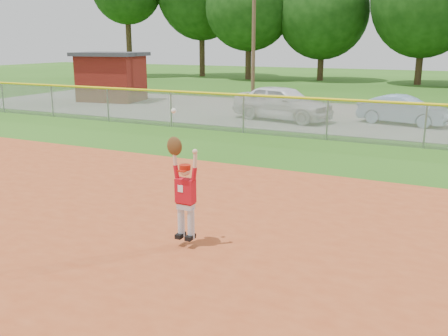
{
  "coord_description": "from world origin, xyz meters",
  "views": [
    {
      "loc": [
        4.54,
        -7.81,
        3.52
      ],
      "look_at": [
        0.36,
        0.73,
        1.1
      ],
      "focal_mm": 40.0,
      "sensor_mm": 36.0,
      "label": 1
    }
  ],
  "objects_px": {
    "car_white_a": "(282,103)",
    "utility_shed": "(111,77)",
    "car_blue": "(403,110)",
    "ballplayer": "(184,189)"
  },
  "relations": [
    {
      "from": "ballplayer",
      "to": "car_blue",
      "type": "bearing_deg",
      "value": 83.73
    },
    {
      "from": "car_white_a",
      "to": "ballplayer",
      "type": "bearing_deg",
      "value": -155.8
    },
    {
      "from": "car_blue",
      "to": "utility_shed",
      "type": "bearing_deg",
      "value": 95.42
    },
    {
      "from": "car_white_a",
      "to": "utility_shed",
      "type": "xyz_separation_m",
      "value": [
        -11.8,
        2.71,
        0.66
      ]
    },
    {
      "from": "car_white_a",
      "to": "ballplayer",
      "type": "height_order",
      "value": "ballplayer"
    },
    {
      "from": "car_white_a",
      "to": "utility_shed",
      "type": "relative_size",
      "value": 1.08
    },
    {
      "from": "car_blue",
      "to": "ballplayer",
      "type": "height_order",
      "value": "ballplayer"
    },
    {
      "from": "car_blue",
      "to": "utility_shed",
      "type": "xyz_separation_m",
      "value": [
        -16.87,
        1.53,
        0.83
      ]
    },
    {
      "from": "utility_shed",
      "to": "ballplayer",
      "type": "bearing_deg",
      "value": -48.54
    },
    {
      "from": "utility_shed",
      "to": "car_blue",
      "type": "bearing_deg",
      "value": -5.19
    }
  ]
}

